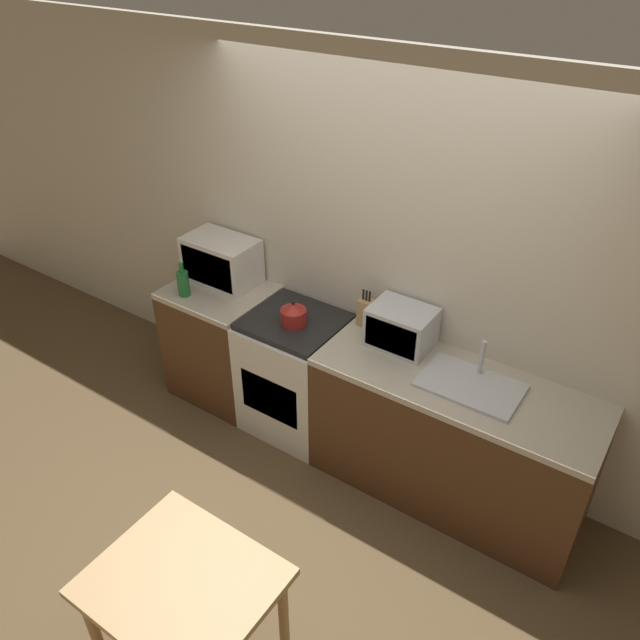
{
  "coord_description": "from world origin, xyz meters",
  "views": [
    {
      "loc": [
        1.59,
        -2.03,
        3.17
      ],
      "look_at": [
        -0.22,
        0.61,
        1.05
      ],
      "focal_mm": 35.0,
      "sensor_mm": 36.0,
      "label": 1
    }
  ],
  "objects_px": {
    "stove_range": "(296,373)",
    "bottle": "(183,283)",
    "dining_table": "(184,594)",
    "microwave": "(221,260)",
    "kettle": "(293,314)",
    "toaster_oven": "(401,327)"
  },
  "relations": [
    {
      "from": "dining_table",
      "to": "stove_range",
      "type": "bearing_deg",
      "value": 110.54
    },
    {
      "from": "toaster_oven",
      "to": "dining_table",
      "type": "distance_m",
      "value": 1.92
    },
    {
      "from": "microwave",
      "to": "toaster_oven",
      "type": "height_order",
      "value": "microwave"
    },
    {
      "from": "stove_range",
      "to": "dining_table",
      "type": "height_order",
      "value": "stove_range"
    },
    {
      "from": "stove_range",
      "to": "microwave",
      "type": "bearing_deg",
      "value": 170.29
    },
    {
      "from": "microwave",
      "to": "dining_table",
      "type": "height_order",
      "value": "microwave"
    },
    {
      "from": "stove_range",
      "to": "kettle",
      "type": "bearing_deg",
      "value": -60.68
    },
    {
      "from": "kettle",
      "to": "microwave",
      "type": "relative_size",
      "value": 0.34
    },
    {
      "from": "bottle",
      "to": "kettle",
      "type": "bearing_deg",
      "value": 9.4
    },
    {
      "from": "bottle",
      "to": "dining_table",
      "type": "xyz_separation_m",
      "value": [
        1.47,
        -1.55,
        -0.38
      ]
    },
    {
      "from": "kettle",
      "to": "bottle",
      "type": "relative_size",
      "value": 0.71
    },
    {
      "from": "stove_range",
      "to": "bottle",
      "type": "height_order",
      "value": "bottle"
    },
    {
      "from": "microwave",
      "to": "dining_table",
      "type": "xyz_separation_m",
      "value": [
        1.38,
        -1.85,
        -0.45
      ]
    },
    {
      "from": "kettle",
      "to": "toaster_oven",
      "type": "height_order",
      "value": "toaster_oven"
    },
    {
      "from": "kettle",
      "to": "dining_table",
      "type": "xyz_separation_m",
      "value": [
        0.63,
        -1.69,
        -0.36
      ]
    },
    {
      "from": "stove_range",
      "to": "toaster_oven",
      "type": "height_order",
      "value": "toaster_oven"
    },
    {
      "from": "kettle",
      "to": "dining_table",
      "type": "relative_size",
      "value": 0.23
    },
    {
      "from": "kettle",
      "to": "bottle",
      "type": "xyz_separation_m",
      "value": [
        -0.85,
        -0.14,
        0.02
      ]
    },
    {
      "from": "dining_table",
      "to": "toaster_oven",
      "type": "bearing_deg",
      "value": 88.16
    },
    {
      "from": "stove_range",
      "to": "bottle",
      "type": "relative_size",
      "value": 3.57
    },
    {
      "from": "microwave",
      "to": "dining_table",
      "type": "bearing_deg",
      "value": -53.26
    },
    {
      "from": "microwave",
      "to": "dining_table",
      "type": "relative_size",
      "value": 0.66
    }
  ]
}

